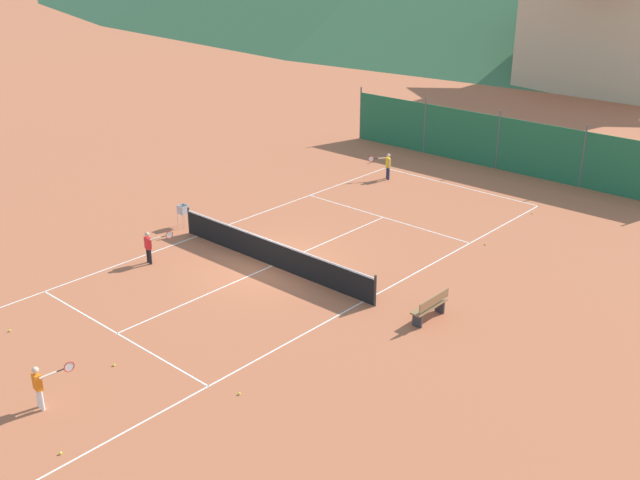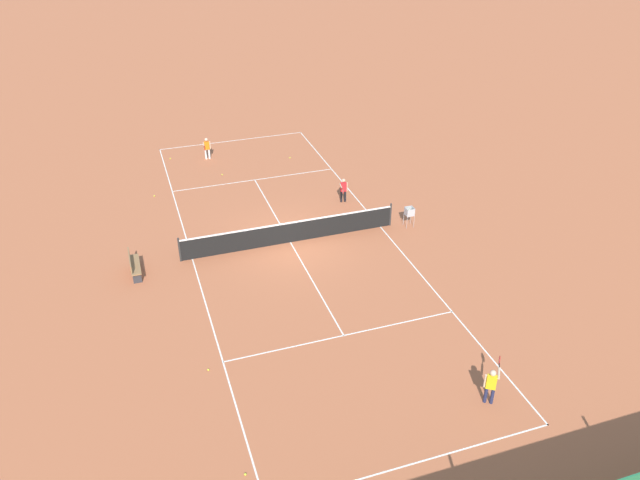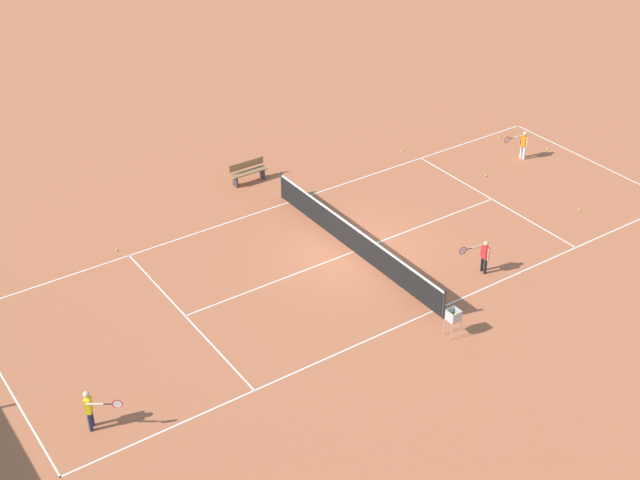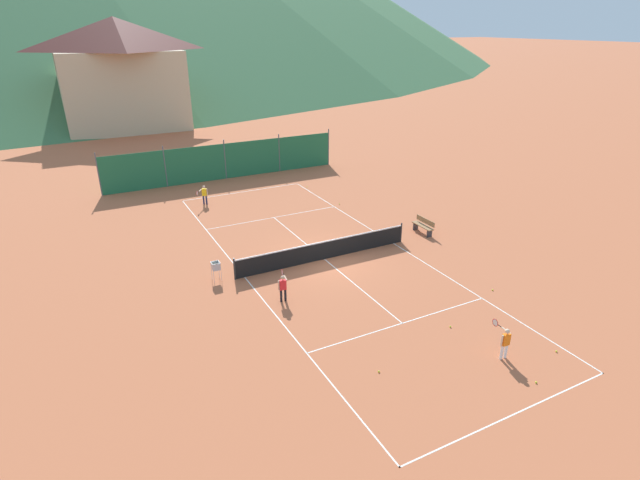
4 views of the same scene
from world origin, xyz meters
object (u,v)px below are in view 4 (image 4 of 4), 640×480
ball_hopper (216,267)px  alpine_chalet (121,72)px  player_far_baseline (204,194)px  player_near_service (283,286)px  tennis_net (324,250)px  player_far_service (505,341)px  tennis_ball_alley_left (556,351)px  tennis_ball_alley_right (307,187)px  tennis_ball_far_corner (493,290)px  tennis_ball_by_net_right (450,327)px  tennis_ball_mid_court (339,204)px  tennis_ball_service_box (379,372)px  courtside_bench (423,225)px  tennis_ball_by_net_left (536,382)px

ball_hopper → alpine_chalet: alpine_chalet is taller
player_far_baseline → player_near_service: 13.28m
tennis_net → player_far_service: (1.79, -9.73, 0.19)m
player_far_baseline → tennis_ball_alley_left: size_ratio=18.71×
player_far_service → tennis_ball_alley_left: 2.14m
player_near_service → tennis_ball_alley_right: player_near_service is taller
tennis_ball_far_corner → tennis_ball_alley_left: bearing=-106.5°
tennis_ball_by_net_right → tennis_ball_mid_court: size_ratio=1.00×
tennis_ball_service_box → alpine_chalet: alpine_chalet is taller
tennis_net → tennis_ball_mid_court: (4.61, 6.64, -0.47)m
tennis_ball_service_box → ball_hopper: bearing=108.1°
player_far_service → player_near_service: bearing=126.3°
player_far_service → tennis_ball_service_box: size_ratio=17.97×
player_far_service → tennis_ball_by_net_right: player_far_service is taller
tennis_net → tennis_ball_far_corner: (4.98, -6.12, -0.47)m
tennis_ball_alley_left → courtside_bench: 11.12m
tennis_net → player_near_service: (-3.37, -2.70, 0.19)m
player_near_service → tennis_ball_far_corner: 9.04m
tennis_ball_by_net_left → ball_hopper: bearing=121.4°
tennis_ball_by_net_right → tennis_ball_by_net_left: bearing=-85.6°
ball_hopper → tennis_ball_alley_right: bearing=47.4°
tennis_ball_alley_right → alpine_chalet: alpine_chalet is taller
tennis_ball_by_net_left → tennis_ball_far_corner: bearing=57.6°
player_far_baseline → tennis_ball_service_box: bearing=-88.4°
tennis_net → courtside_bench: 6.36m
tennis_ball_far_corner → ball_hopper: 12.14m
player_far_baseline → tennis_ball_alley_left: bearing=-72.3°
ball_hopper → player_near_service: bearing=-57.3°
player_far_baseline → tennis_ball_far_corner: size_ratio=18.71×
ball_hopper → alpine_chalet: 39.00m
player_far_service → tennis_ball_mid_court: player_far_service is taller
tennis_net → courtside_bench: bearing=3.6°
tennis_net → courtside_bench: (6.34, 0.40, -0.05)m
player_near_service → tennis_ball_alley_right: size_ratio=17.95×
player_far_service → tennis_ball_service_box: player_far_service is taller
tennis_ball_far_corner → courtside_bench: bearing=78.2°
player_near_service → player_far_baseline: bearing=88.3°
tennis_ball_by_net_right → tennis_ball_far_corner: (3.53, 1.35, 0.00)m
tennis_ball_service_box → player_far_baseline: bearing=91.6°
tennis_ball_mid_court → tennis_ball_by_net_left: 18.09m
tennis_ball_alley_right → tennis_ball_far_corner: 16.97m
tennis_ball_alley_left → alpine_chalet: 50.18m
player_far_baseline → tennis_ball_far_corner: (7.96, -16.69, -0.69)m
tennis_ball_by_net_right → tennis_ball_service_box: size_ratio=1.00×
tennis_ball_far_corner → tennis_ball_alley_left: size_ratio=1.00×
tennis_ball_alley_right → tennis_ball_far_corner: same height
tennis_ball_alley_right → alpine_chalet: (-7.92, 28.08, 5.79)m
tennis_ball_alley_left → ball_hopper: 14.00m
tennis_ball_alley_left → courtside_bench: size_ratio=0.04×
tennis_net → tennis_ball_service_box: size_ratio=139.09×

